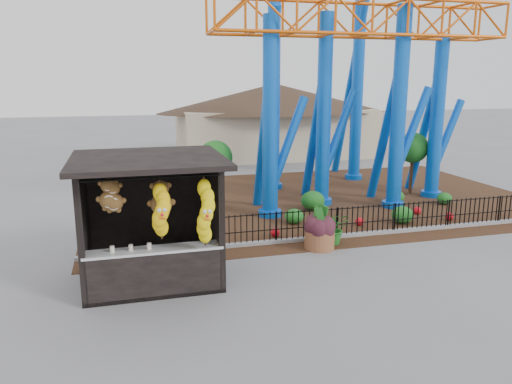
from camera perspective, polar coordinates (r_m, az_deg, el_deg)
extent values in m
plane|color=slate|center=(12.34, 2.97, -10.54)|extent=(120.00, 120.00, 0.00)
cube|color=#331E11|center=(20.81, 6.61, -0.84)|extent=(18.00, 12.00, 0.02)
cube|color=gray|center=(16.43, 13.07, -4.62)|extent=(18.00, 0.18, 0.12)
cube|color=black|center=(12.91, -11.70, -9.48)|extent=(3.20, 2.60, 0.10)
cube|color=black|center=(13.64, -12.31, -1.88)|extent=(3.20, 0.12, 3.00)
cube|color=black|center=(12.47, -19.09, -3.69)|extent=(0.12, 2.60, 3.00)
cube|color=black|center=(12.60, -4.99, -2.83)|extent=(0.12, 2.60, 3.00)
cube|color=black|center=(11.86, -12.27, 3.65)|extent=(3.50, 3.40, 0.12)
cube|color=black|center=(11.29, -19.42, -5.41)|extent=(0.14, 0.14, 3.00)
cube|color=black|center=(11.44, -3.94, -4.44)|extent=(0.14, 0.14, 3.00)
cube|color=black|center=(11.75, -11.47, -9.12)|extent=(3.00, 0.50, 1.10)
cube|color=silver|center=(11.55, -11.59, -6.50)|extent=(3.10, 0.55, 0.06)
cylinder|color=black|center=(10.72, -11.86, 1.57)|extent=(2.90, 0.04, 0.04)
cylinder|color=blue|center=(17.56, 1.67, 8.28)|extent=(0.56, 0.56, 7.00)
cylinder|color=blue|center=(18.14, 1.60, -2.43)|extent=(0.84, 0.84, 0.24)
cylinder|color=blue|center=(19.52, 7.76, 9.07)|extent=(0.56, 0.56, 7.30)
cylinder|color=blue|center=(20.06, 7.46, -1.04)|extent=(0.84, 0.84, 0.24)
cylinder|color=blue|center=(19.58, 16.00, 9.00)|extent=(0.56, 0.56, 7.50)
cylinder|color=blue|center=(20.12, 15.37, -1.36)|extent=(0.84, 0.84, 0.24)
cylinder|color=blue|center=(21.97, 19.96, 7.91)|extent=(0.56, 0.56, 6.60)
cylinder|color=blue|center=(22.43, 19.35, -0.19)|extent=(0.84, 0.84, 0.24)
cylinder|color=blue|center=(22.25, 2.05, 12.45)|extent=(0.56, 0.56, 9.50)
cylinder|color=blue|center=(22.75, 1.95, 0.71)|extent=(0.84, 0.84, 0.24)
cylinder|color=blue|center=(24.86, 11.59, 13.40)|extent=(0.56, 0.56, 10.50)
cylinder|color=blue|center=(25.31, 11.07, 1.72)|extent=(0.84, 0.84, 0.24)
cylinder|color=blue|center=(18.51, 0.84, 5.79)|extent=(0.36, 2.21, 5.85)
cylinder|color=blue|center=(18.17, 3.49, 5.08)|extent=(1.62, 0.32, 3.73)
cylinder|color=blue|center=(20.43, 6.70, 6.69)|extent=(0.36, 2.29, 6.10)
cylinder|color=blue|center=(20.18, 9.18, 6.01)|extent=(1.67, 0.32, 3.88)
cylinder|color=blue|center=(20.43, 14.54, 6.58)|extent=(0.36, 2.34, 6.26)
cylinder|color=blue|center=(20.30, 17.08, 5.85)|extent=(1.71, 0.32, 3.99)
cylinder|color=blue|center=(22.79, 18.51, 6.08)|extent=(0.36, 2.10, 5.53)
cylinder|color=blue|center=(22.71, 20.80, 5.47)|extent=(1.54, 0.32, 3.52)
cylinder|color=brown|center=(14.82, 7.27, -5.40)|extent=(1.16, 1.16, 0.56)
ellipsoid|color=#38161F|center=(14.65, 7.34, -3.17)|extent=(0.70, 0.70, 0.64)
imported|color=#1A5117|center=(15.25, 8.92, -4.09)|extent=(1.10, 1.02, 0.99)
ellipsoid|color=#1A5A1B|center=(17.20, 4.39, -2.78)|extent=(0.64, 0.64, 0.51)
ellipsoid|color=#1A5A1B|center=(17.92, 16.38, -2.51)|extent=(0.74, 0.74, 0.59)
ellipsoid|color=#1A5A1B|center=(20.74, 15.71, -0.52)|extent=(0.65, 0.65, 0.52)
ellipsoid|color=#1A5A1B|center=(19.04, 6.51, -0.97)|extent=(0.90, 0.90, 0.72)
ellipsoid|color=#1A5A1B|center=(21.17, 20.73, -0.69)|extent=(0.58, 0.58, 0.46)
sphere|color=red|center=(15.78, 2.21, -4.65)|extent=(0.28, 0.28, 0.28)
sphere|color=red|center=(17.31, 11.75, -3.32)|extent=(0.28, 0.28, 0.28)
sphere|color=red|center=(19.30, 17.95, -2.02)|extent=(0.28, 0.28, 0.28)
sphere|color=red|center=(18.84, 21.23, -2.62)|extent=(0.28, 0.28, 0.28)
cube|color=#BFAD8C|center=(32.39, 2.11, 6.81)|extent=(12.00, 6.00, 3.00)
cone|color=#332319|center=(32.22, 2.15, 11.05)|extent=(15.00, 15.00, 1.80)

